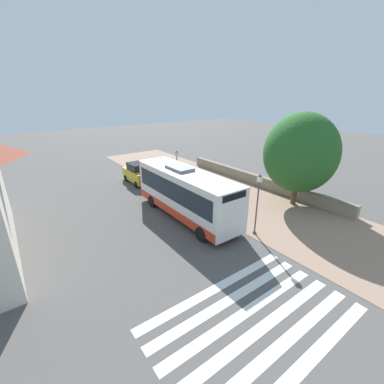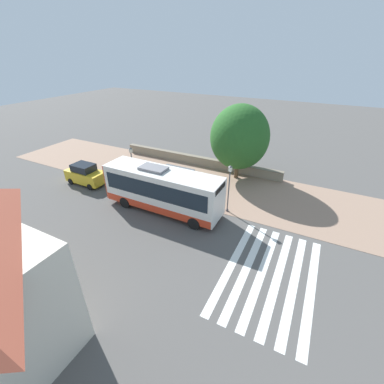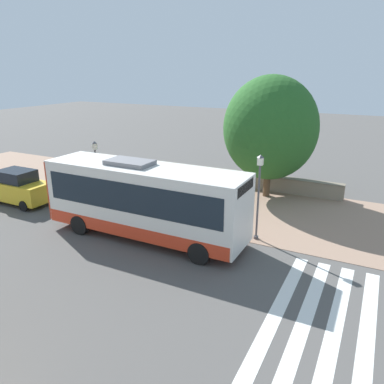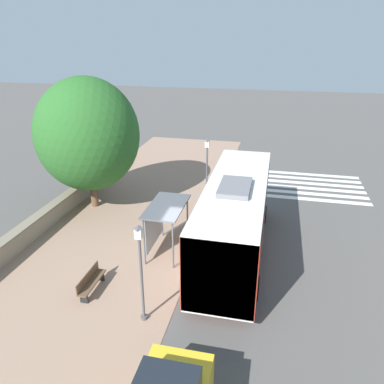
% 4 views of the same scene
% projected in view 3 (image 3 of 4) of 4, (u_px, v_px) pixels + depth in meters
% --- Properties ---
extents(ground_plane, '(120.00, 120.00, 0.00)m').
position_uv_depth(ground_plane, '(136.00, 219.00, 20.98)').
color(ground_plane, '#514F4C').
rests_on(ground_plane, ground).
extents(sidewalk_plaza, '(9.00, 44.00, 0.02)m').
position_uv_depth(sidewalk_plaza, '(176.00, 196.00, 24.78)').
color(sidewalk_plaza, '#937560').
rests_on(sidewalk_plaza, ground).
extents(crosswalk_stripes, '(9.00, 5.25, 0.01)m').
position_uv_depth(crosswalk_stripes, '(350.00, 337.00, 11.71)').
color(crosswalk_stripes, silver).
rests_on(crosswalk_stripes, ground).
extents(stone_wall, '(0.60, 20.00, 1.06)m').
position_uv_depth(stone_wall, '(202.00, 174.00, 28.04)').
color(stone_wall, gray).
rests_on(stone_wall, ground).
extents(bus, '(2.76, 10.20, 3.85)m').
position_uv_depth(bus, '(144.00, 199.00, 18.13)').
color(bus, silver).
rests_on(bus, ground).
extents(bus_shelter, '(1.64, 3.05, 2.43)m').
position_uv_depth(bus_shelter, '(170.00, 180.00, 21.13)').
color(bus_shelter, '#515459').
rests_on(bus_shelter, ground).
extents(pedestrian, '(0.34, 0.22, 1.59)m').
position_uv_depth(pedestrian, '(232.00, 222.00, 18.13)').
color(pedestrian, '#2D3347').
rests_on(pedestrian, ground).
extents(bench, '(0.40, 1.85, 0.88)m').
position_uv_depth(bench, '(138.00, 188.00, 24.93)').
color(bench, brown).
rests_on(bench, ground).
extents(street_lamp_near, '(0.28, 0.28, 3.95)m').
position_uv_depth(street_lamp_near, '(96.00, 167.00, 22.57)').
color(street_lamp_near, '#4C4C51').
rests_on(street_lamp_near, ground).
extents(street_lamp_far, '(0.28, 0.28, 4.25)m').
position_uv_depth(street_lamp_far, '(259.00, 190.00, 17.73)').
color(street_lamp_far, '#4C4C51').
rests_on(street_lamp_far, ground).
extents(shade_tree, '(5.90, 5.90, 7.73)m').
position_uv_depth(shade_tree, '(270.00, 128.00, 23.40)').
color(shade_tree, brown).
rests_on(shade_tree, ground).
extents(parked_car_behind_bus, '(1.95, 4.15, 2.12)m').
position_uv_depth(parked_car_behind_bus, '(19.00, 188.00, 23.15)').
color(parked_car_behind_bus, gold).
rests_on(parked_car_behind_bus, ground).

